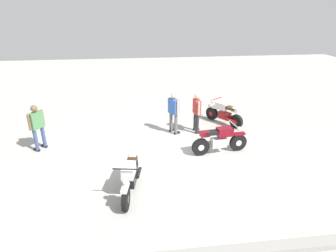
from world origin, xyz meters
The scene contains 7 objects.
ground_plane centered at (0.00, 0.00, 0.00)m, with size 40.00×40.00×0.00m, color #ADAAA3.
motorcycle_silver_cruiser centered at (0.94, 2.10, 0.52)m, with size 0.77×2.08×1.09m.
motorcycle_maroon_cruiser centered at (-2.22, 0.14, 0.52)m, with size 2.09×0.70×1.09m.
motorcycle_cream_vintage centered at (-3.21, -2.49, 0.49)m, with size 1.26×1.68×1.07m.
person_in_blue_shirt centered at (-0.82, -1.77, 1.00)m, with size 0.48×0.63×1.74m.
person_in_red_shirt centered at (-1.78, -1.75, 0.96)m, with size 0.33×0.65×1.68m.
person_in_green_shirt centered at (4.25, -0.91, 0.99)m, with size 0.51×0.60×1.72m.
Camera 1 is at (0.70, 8.83, 4.94)m, focal length 30.00 mm.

